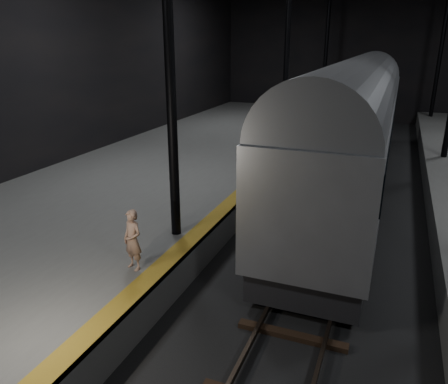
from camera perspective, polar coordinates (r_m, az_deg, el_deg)
The scene contains 6 objects.
ground at distance 15.24m, azimuth 13.98°, elevation -4.96°, with size 44.00×44.00×0.00m, color black.
platform_left at distance 17.48m, azimuth -10.92°, elevation 0.21°, with size 9.00×43.80×1.00m, color #525250.
tactile_strip at distance 15.54m, azimuth 2.38°, elevation 0.09°, with size 0.50×43.80×0.01m, color brown.
track at distance 15.22m, azimuth 14.00°, elevation -4.73°, with size 2.40×43.00×0.24m.
train at distance 18.60m, azimuth 16.69°, elevation 8.82°, with size 3.00×20.02×5.35m.
woman at distance 10.37m, azimuth -11.84°, elevation -6.16°, with size 0.54×0.35×1.47m, color tan.
Camera 1 is at (1.52, -13.87, 6.12)m, focal length 35.00 mm.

